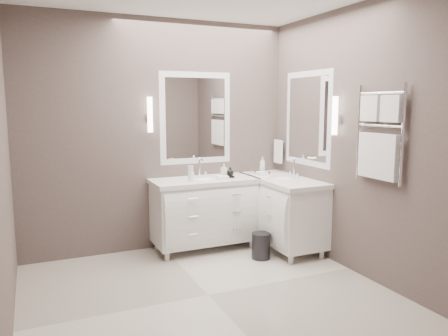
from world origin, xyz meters
name	(u,v)px	position (x,y,z in m)	size (l,w,h in m)	color
floor	(208,295)	(0.00, 0.00, -0.01)	(3.20, 3.00, 0.01)	beige
wall_back	(160,136)	(0.00, 1.50, 1.35)	(3.20, 0.01, 2.70)	#4F433F
wall_front	(309,172)	(0.00, -1.50, 1.35)	(3.20, 0.01, 2.70)	#4F433F
wall_right	(354,141)	(1.60, 0.00, 1.35)	(0.01, 3.00, 2.70)	#4F433F
vanity_back	(204,209)	(0.45, 1.23, 0.49)	(1.24, 0.59, 0.97)	white
vanity_right	(282,208)	(1.33, 0.90, 0.49)	(0.59, 1.24, 0.97)	white
mirror_back	(196,118)	(0.45, 1.49, 1.55)	(0.90, 0.02, 1.10)	white
mirror_right	(308,119)	(1.59, 0.80, 1.55)	(0.02, 0.90, 1.10)	white
sconce_back	(150,115)	(-0.13, 1.43, 1.59)	(0.06, 0.06, 0.40)	white
sconce_right	(335,116)	(1.53, 0.22, 1.59)	(0.06, 0.06, 0.40)	white
towel_bar_corner	(278,151)	(1.54, 1.36, 1.12)	(0.03, 0.22, 0.30)	white
towel_ladder	(379,140)	(1.55, -0.40, 1.39)	(0.06, 0.58, 0.90)	white
waste_bin	(261,246)	(0.90, 0.64, 0.15)	(0.21, 0.21, 0.29)	black
amenity_tray_back	(227,176)	(0.73, 1.19, 0.86)	(0.15, 0.12, 0.02)	black
amenity_tray_right	(262,172)	(1.28, 1.31, 0.86)	(0.12, 0.16, 0.02)	black
water_bottle	(191,173)	(0.25, 1.13, 0.94)	(0.06, 0.06, 0.18)	silver
soap_bottle_a	(224,170)	(0.70, 1.21, 0.94)	(0.06, 0.07, 0.14)	white
soap_bottle_b	(230,171)	(0.76, 1.16, 0.93)	(0.08, 0.08, 0.11)	black
soap_bottle_c	(262,164)	(1.28, 1.31, 0.97)	(0.07, 0.07, 0.18)	white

